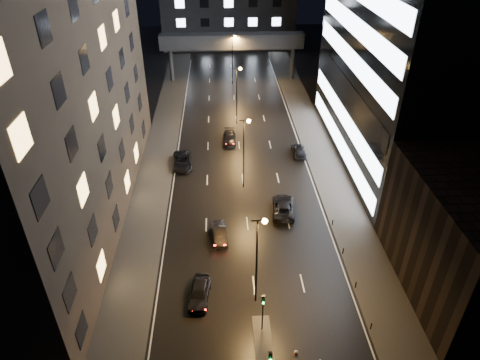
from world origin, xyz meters
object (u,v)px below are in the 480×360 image
(car_away_c, at_px, (183,161))
(car_toward_a, at_px, (283,207))
(car_away_d, at_px, (230,138))
(car_away_a, at_px, (200,292))
(car_away_b, at_px, (220,233))
(car_toward_b, at_px, (299,151))

(car_away_c, relative_size, car_toward_a, 1.00)
(car_toward_a, bearing_deg, car_away_d, -66.11)
(car_away_a, height_order, car_away_d, car_away_a)
(car_away_b, relative_size, car_away_d, 0.87)
(car_toward_a, bearing_deg, car_toward_b, -100.74)
(car_away_b, relative_size, car_toward_b, 0.91)
(car_away_c, height_order, car_toward_b, car_away_c)
(car_away_d, bearing_deg, car_away_b, -92.96)
(car_away_d, bearing_deg, car_away_c, -133.24)
(car_away_a, height_order, car_toward_a, car_away_a)
(car_away_c, height_order, car_away_d, car_away_c)
(car_away_b, height_order, car_toward_a, car_toward_a)
(car_away_a, relative_size, car_toward_a, 0.82)
(car_toward_a, distance_m, car_toward_b, 15.04)
(car_away_a, bearing_deg, car_toward_a, 59.57)
(car_away_b, height_order, car_away_d, car_away_d)
(car_away_c, relative_size, car_away_d, 1.15)
(car_away_b, relative_size, car_toward_a, 0.76)
(car_toward_a, xyz_separation_m, car_toward_b, (4.36, 14.40, -0.11))
(car_away_b, xyz_separation_m, car_toward_a, (8.04, 4.55, 0.08))
(car_away_a, height_order, car_away_c, car_away_a)
(car_away_c, bearing_deg, car_toward_b, 3.25)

